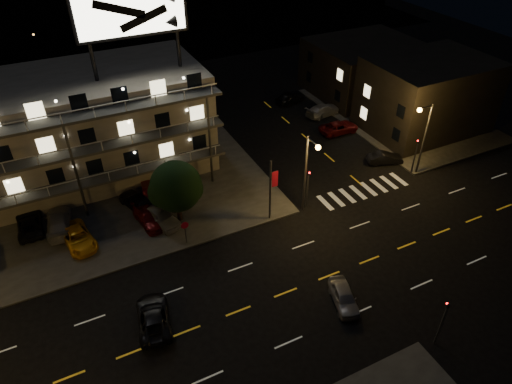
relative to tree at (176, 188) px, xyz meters
name	(u,v)px	position (x,y,z in m)	size (l,w,h in m)	color
ground	(262,302)	(2.53, -11.88, -3.73)	(140.00, 140.00, 0.00)	black
curb_nw	(39,205)	(-11.47, 8.12, -3.66)	(44.00, 24.00, 0.15)	#31322F
curb_ne	(398,114)	(32.53, 8.12, -3.66)	(16.00, 24.00, 0.15)	#31322F
motel	(64,130)	(-7.41, 12.00, 1.61)	(28.00, 13.80, 18.10)	gray
side_bldg_front	(427,95)	(32.52, 4.12, 0.52)	(14.06, 10.00, 8.50)	black
side_bldg_back	(364,68)	(32.52, 16.12, -0.23)	(14.06, 12.00, 7.00)	black
streetlight_nc	(308,168)	(11.03, -3.94, 1.23)	(0.44, 1.92, 8.00)	#2D2D30
streetlight_ne	(423,133)	(24.67, -3.58, 1.23)	(1.92, 0.44, 8.00)	#2D2D30
signal_nw	(308,185)	(11.53, -3.38, -1.16)	(0.20, 0.27, 4.60)	#2D2D30
signal_sw	(443,319)	(11.53, -20.38, -1.16)	(0.20, 0.27, 4.60)	#2D2D30
signal_ne	(416,153)	(24.53, -3.38, -1.16)	(0.27, 0.20, 4.60)	#2D2D30
banner_north	(271,189)	(7.62, -3.48, -0.30)	(0.83, 0.16, 6.40)	#2D2D30
stop_sign	(185,229)	(-0.47, -3.31, -2.02)	(0.91, 0.11, 2.61)	#2D2D30
tree	(176,188)	(0.00, 0.00, 0.00)	(4.79, 4.61, 6.03)	black
lot_car_2	(78,238)	(-8.80, 0.72, -2.91)	(2.22, 4.81, 1.34)	#EDA216
lot_car_3	(149,217)	(-2.63, 0.78, -2.95)	(1.77, 4.36, 1.27)	#5E0D0D
lot_car_4	(160,216)	(-1.64, 0.32, -2.82)	(1.79, 4.46, 1.52)	gray
lot_car_6	(30,224)	(-12.37, 4.48, -2.94)	(2.12, 4.60, 1.28)	black
lot_car_7	(59,222)	(-10.00, 3.51, -2.84)	(2.09, 5.14, 1.49)	gray
lot_car_8	(137,201)	(-2.97, 3.47, -2.82)	(1.80, 4.47, 1.52)	black
lot_car_9	(151,191)	(-1.38, 4.43, -2.84)	(1.56, 4.49, 1.48)	#5E0D0D
side_car_0	(385,158)	(23.28, -0.50, -3.10)	(1.34, 3.84, 1.26)	black
side_car_1	(339,127)	(22.75, 7.46, -3.05)	(2.25, 4.88, 1.36)	#5E0D0D
side_car_2	(323,110)	(23.58, 12.19, -3.00)	(2.05, 5.05, 1.46)	gray
side_car_3	(290,97)	(21.66, 17.52, -2.99)	(1.76, 4.38, 1.49)	black
road_car_east	(344,297)	(7.94, -14.62, -3.07)	(1.55, 3.86, 1.31)	gray
road_car_west	(153,317)	(-5.33, -10.22, -3.06)	(2.23, 4.84, 1.34)	black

